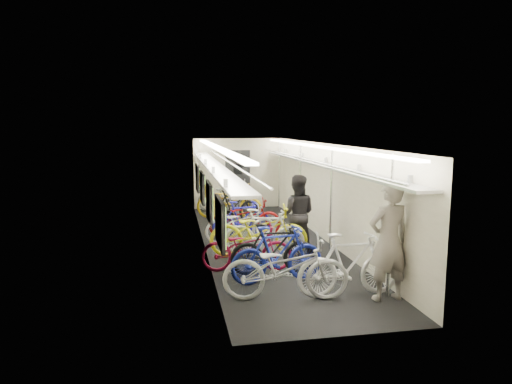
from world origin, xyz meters
name	(u,v)px	position (x,y,z in m)	size (l,w,h in m)	color
train_car_shell	(247,173)	(-0.36, 0.71, 1.66)	(10.00, 10.00, 10.00)	black
bicycle_0	(285,268)	(-0.44, -3.57, 0.54)	(0.71, 2.05, 1.07)	#A5A6AA
bicycle_1	(277,254)	(-0.38, -2.74, 0.53)	(0.50, 1.76, 1.06)	navy
bicycle_2	(247,248)	(-0.82, -1.98, 0.47)	(0.62, 1.78, 0.93)	maroon
bicycle_3	(274,249)	(-0.34, -2.28, 0.50)	(0.47, 1.67, 1.00)	black
bicycle_4	(259,231)	(-0.39, -1.02, 0.56)	(0.74, 2.13, 1.12)	#C8C312
bicycle_5	(264,233)	(-0.27, -1.04, 0.53)	(0.49, 1.75, 1.05)	silver
bicycle_6	(241,224)	(-0.60, 0.24, 0.46)	(0.61, 1.74, 0.91)	#B5B6BA
bicycle_7	(242,219)	(-0.48, 0.80, 0.47)	(0.44, 1.56, 0.94)	#1F1CA9
bicycle_8	(245,218)	(-0.41, 0.83, 0.49)	(0.65, 1.87, 0.98)	maroon
bicycle_9	(233,207)	(-0.49, 2.42, 0.50)	(0.47, 1.67, 1.01)	black
bicycle_10	(229,201)	(-0.53, 3.13, 0.54)	(0.72, 2.06, 1.08)	gold
bicycle_11	(349,264)	(0.65, -3.60, 0.54)	(0.51, 1.81, 1.09)	white
bicycle_12	(237,204)	(-0.28, 3.22, 0.44)	(0.58, 1.66, 0.87)	slate
bicycle_14	(228,196)	(-0.40, 4.35, 0.53)	(0.71, 2.03, 1.06)	slate
passenger_near	(389,241)	(1.20, -3.87, 0.98)	(0.72, 0.47, 1.97)	gray
passenger_mid	(297,214)	(0.51, -0.82, 0.88)	(0.85, 0.66, 1.75)	black
backpack	(433,229)	(1.64, -4.38, 1.28)	(0.26, 0.14, 0.38)	#AC1128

